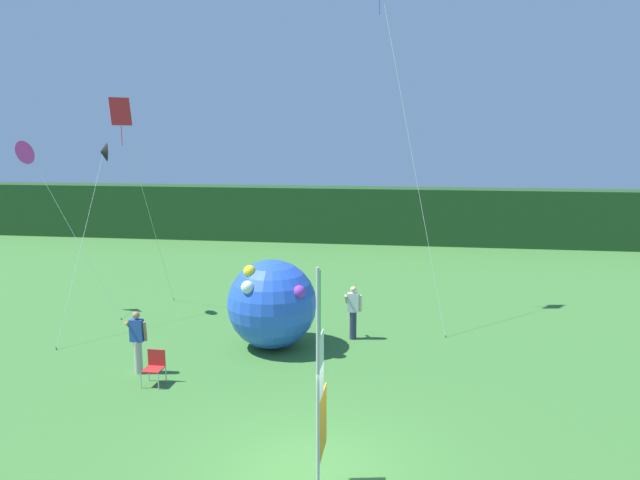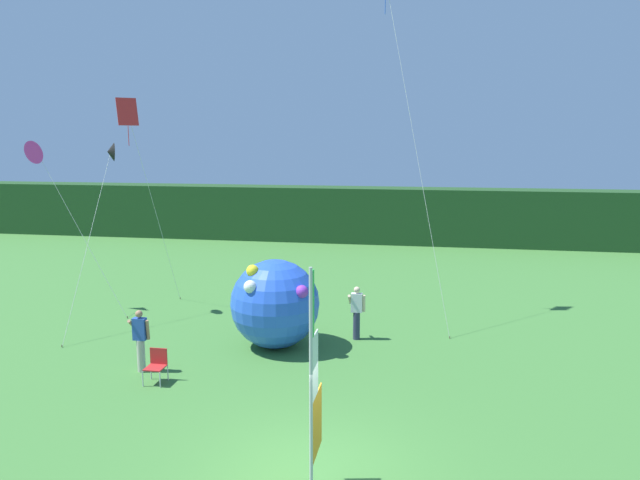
% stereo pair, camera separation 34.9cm
% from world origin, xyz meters
% --- Properties ---
extents(ground_plane, '(120.00, 120.00, 0.00)m').
position_xyz_m(ground_plane, '(0.00, 0.00, 0.00)').
color(ground_plane, '#3D7533').
extents(distant_treeline, '(80.00, 2.40, 3.41)m').
position_xyz_m(distant_treeline, '(0.00, 26.47, 1.71)').
color(distant_treeline, '#1E421E').
rests_on(distant_treeline, ground).
extents(banner_flag, '(0.06, 1.03, 4.33)m').
position_xyz_m(banner_flag, '(0.20, -0.85, 2.07)').
color(banner_flag, '#B7B7BC').
rests_on(banner_flag, ground).
extents(person_near_banner, '(0.55, 0.48, 1.76)m').
position_xyz_m(person_near_banner, '(-5.62, 4.20, 0.94)').
color(person_near_banner, '#B7B2A3').
rests_on(person_near_banner, ground).
extents(person_mid_field, '(0.55, 0.48, 1.74)m').
position_xyz_m(person_mid_field, '(-0.04, 7.92, 0.93)').
color(person_mid_field, '#2D334C').
rests_on(person_mid_field, ground).
extents(inflatable_balloon, '(2.75, 2.75, 2.75)m').
position_xyz_m(inflatable_balloon, '(-2.45, 6.78, 1.38)').
color(inflatable_balloon, blue).
rests_on(inflatable_balloon, ground).
extents(folding_chair, '(0.51, 0.51, 0.89)m').
position_xyz_m(folding_chair, '(-4.87, 3.59, 0.51)').
color(folding_chair, '#BCBCC1').
rests_on(folding_chair, ground).
extents(kite_blue_diamond_0, '(2.85, 3.30, 12.22)m').
position_xyz_m(kite_blue_diamond_0, '(0.62, 11.27, 10.98)').
color(kite_blue_diamond_0, brown).
rests_on(kite_blue_diamond_0, ground).
extents(kite_black_delta_1, '(0.59, 4.14, 6.27)m').
position_xyz_m(kite_black_delta_1, '(-9.05, 9.31, 5.90)').
color(kite_black_delta_1, brown).
rests_on(kite_black_delta_1, ground).
extents(kite_red_diamond_2, '(1.26, 2.21, 7.83)m').
position_xyz_m(kite_red_diamond_2, '(-8.47, 9.72, 7.03)').
color(kite_red_diamond_2, brown).
rests_on(kite_red_diamond_2, ground).
extents(kite_magenta_delta_3, '(4.01, 0.94, 6.39)m').
position_xyz_m(kite_magenta_delta_3, '(-11.96, 9.32, 5.92)').
color(kite_magenta_delta_3, brown).
rests_on(kite_magenta_delta_3, ground).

